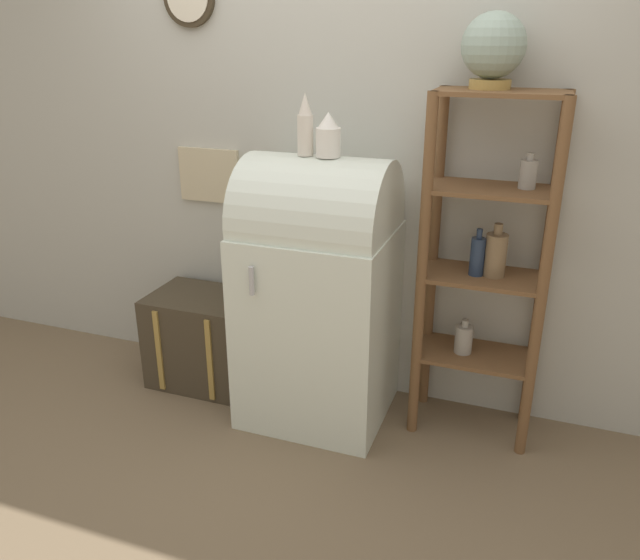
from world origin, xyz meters
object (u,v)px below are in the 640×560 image
refrigerator (318,288)px  globe (493,48)px  suitcase_trunk (204,338)px  vase_left (305,126)px  vase_center (328,136)px

refrigerator → globe: size_ratio=4.40×
refrigerator → globe: bearing=12.7°
suitcase_trunk → vase_left: bearing=-6.7°
refrigerator → globe: 1.34m
globe → vase_center: globe is taller
refrigerator → suitcase_trunk: size_ratio=2.37×
suitcase_trunk → vase_center: 1.41m
suitcase_trunk → vase_center: size_ratio=2.88×
refrigerator → globe: (0.71, 0.16, 1.12)m
globe → refrigerator: bearing=-167.3°
refrigerator → vase_center: size_ratio=6.84×
refrigerator → suitcase_trunk: 0.84m
globe → vase_center: 0.78m
globe → vase_left: (-0.77, -0.17, -0.33)m
vase_center → vase_left: bearing=-179.9°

